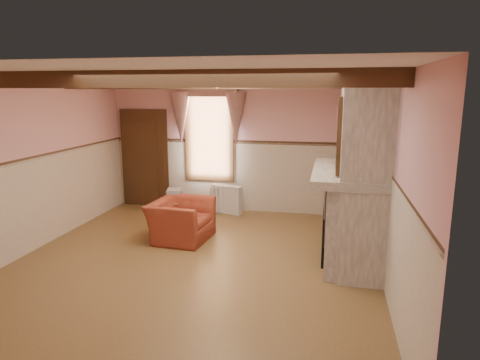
% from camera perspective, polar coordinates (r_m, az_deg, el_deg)
% --- Properties ---
extents(floor, '(5.50, 6.00, 0.01)m').
position_cam_1_polar(floor, '(6.72, -6.01, -10.74)').
color(floor, brown).
rests_on(floor, ground).
extents(ceiling, '(5.50, 6.00, 0.01)m').
position_cam_1_polar(ceiling, '(6.21, -6.58, 13.86)').
color(ceiling, silver).
rests_on(ceiling, wall_back).
extents(wall_back, '(5.50, 0.02, 2.80)m').
position_cam_1_polar(wall_back, '(9.18, -0.43, 4.49)').
color(wall_back, '#D59398').
rests_on(wall_back, floor).
extents(wall_front, '(5.50, 0.02, 2.80)m').
position_cam_1_polar(wall_front, '(3.68, -21.11, -7.53)').
color(wall_front, '#D59398').
rests_on(wall_front, floor).
extents(wall_left, '(0.02, 6.00, 2.80)m').
position_cam_1_polar(wall_left, '(7.63, -26.31, 1.77)').
color(wall_left, '#D59398').
rests_on(wall_left, floor).
extents(wall_right, '(0.02, 6.00, 2.80)m').
position_cam_1_polar(wall_right, '(6.06, 19.26, 0.01)').
color(wall_right, '#D59398').
rests_on(wall_right, floor).
extents(wainscot, '(5.50, 6.00, 1.50)m').
position_cam_1_polar(wainscot, '(6.47, -6.16, -4.59)').
color(wainscot, beige).
rests_on(wainscot, floor).
extents(chair_rail, '(5.50, 6.00, 0.08)m').
position_cam_1_polar(chair_rail, '(6.30, -6.31, 1.97)').
color(chair_rail, black).
rests_on(chair_rail, wainscot).
extents(firebox, '(0.20, 0.95, 0.90)m').
position_cam_1_polar(firebox, '(6.83, 11.82, -6.53)').
color(firebox, black).
rests_on(firebox, floor).
extents(armchair, '(1.02, 1.15, 0.70)m').
position_cam_1_polar(armchair, '(7.59, -7.87, -5.33)').
color(armchair, maroon).
rests_on(armchair, floor).
extents(side_table, '(0.68, 0.68, 0.55)m').
position_cam_1_polar(side_table, '(8.27, -8.45, -4.43)').
color(side_table, brown).
rests_on(side_table, floor).
extents(book_stack, '(0.33, 0.37, 0.20)m').
position_cam_1_polar(book_stack, '(8.17, -8.75, -1.91)').
color(book_stack, '#B7AD8C').
rests_on(book_stack, side_table).
extents(radiator, '(0.72, 0.36, 0.60)m').
position_cam_1_polar(radiator, '(9.14, -1.86, -2.57)').
color(radiator, silver).
rests_on(radiator, floor).
extents(bowl, '(0.35, 0.35, 0.08)m').
position_cam_1_polar(bowl, '(6.65, 14.30, 1.87)').
color(bowl, brown).
rests_on(bowl, mantel).
extents(mantel_clock, '(0.14, 0.24, 0.20)m').
position_cam_1_polar(mantel_clock, '(7.25, 14.15, 3.14)').
color(mantel_clock, black).
rests_on(mantel_clock, mantel).
extents(oil_lamp, '(0.11, 0.11, 0.28)m').
position_cam_1_polar(oil_lamp, '(7.20, 14.18, 3.39)').
color(oil_lamp, '#D3823B').
rests_on(oil_lamp, mantel).
extents(candle_red, '(0.06, 0.06, 0.16)m').
position_cam_1_polar(candle_red, '(5.94, 14.56, 1.06)').
color(candle_red, '#AF1516').
rests_on(candle_red, mantel).
extents(jar_yellow, '(0.06, 0.06, 0.12)m').
position_cam_1_polar(jar_yellow, '(6.00, 14.53, 0.96)').
color(jar_yellow, yellow).
rests_on(jar_yellow, mantel).
extents(fireplace, '(0.85, 2.00, 2.80)m').
position_cam_1_polar(fireplace, '(6.61, 15.85, 1.17)').
color(fireplace, gray).
rests_on(fireplace, floor).
extents(mantel, '(1.05, 2.05, 0.12)m').
position_cam_1_polar(mantel, '(6.61, 14.27, 0.90)').
color(mantel, gray).
rests_on(mantel, fireplace).
extents(overmantel_mirror, '(0.06, 1.44, 1.04)m').
position_cam_1_polar(overmantel_mirror, '(6.52, 12.91, 6.24)').
color(overmantel_mirror, silver).
rests_on(overmantel_mirror, fireplace).
extents(door, '(1.10, 0.10, 2.10)m').
position_cam_1_polar(door, '(9.84, -12.55, 2.65)').
color(door, black).
rests_on(door, floor).
extents(window, '(1.06, 0.08, 2.02)m').
position_cam_1_polar(window, '(9.27, -4.11, 6.09)').
color(window, white).
rests_on(window, wall_back).
extents(window_drapes, '(1.30, 0.14, 1.40)m').
position_cam_1_polar(window_drapes, '(9.14, -4.33, 9.78)').
color(window_drapes, gray).
rests_on(window_drapes, wall_back).
extents(ceiling_beam_front, '(5.50, 0.18, 0.20)m').
position_cam_1_polar(ceiling_beam_front, '(5.09, -10.95, 13.07)').
color(ceiling_beam_front, black).
rests_on(ceiling_beam_front, ceiling).
extents(ceiling_beam_back, '(5.50, 0.18, 0.20)m').
position_cam_1_polar(ceiling_beam_back, '(7.36, -3.53, 12.81)').
color(ceiling_beam_back, black).
rests_on(ceiling_beam_back, ceiling).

